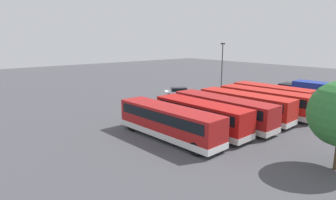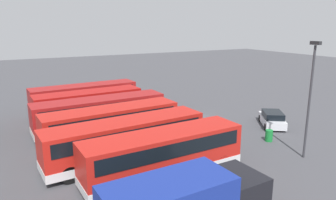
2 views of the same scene
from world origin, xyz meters
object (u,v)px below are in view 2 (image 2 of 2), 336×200
(bus_single_deck_fifth, at_px, (89,105))
(bus_single_deck_second, at_px, (126,139))
(bus_single_deck_fourth, at_px, (101,113))
(waste_bin_yellow, at_px, (269,136))
(car_hatchback_silver, at_px, (272,119))
(bus_single_deck_third, at_px, (112,124))
(bus_single_deck_sixth, at_px, (85,97))
(lamp_post_tall, at_px, (310,92))
(bus_single_deck_near_end, at_px, (164,153))

(bus_single_deck_fifth, bearing_deg, bus_single_deck_second, 178.77)
(bus_single_deck_fourth, xyz_separation_m, waste_bin_yellow, (-9.38, -11.23, -1.15))
(car_hatchback_silver, height_order, waste_bin_yellow, car_hatchback_silver)
(bus_single_deck_third, height_order, bus_single_deck_fifth, same)
(bus_single_deck_sixth, distance_m, lamp_post_tall, 22.88)
(car_hatchback_silver, bearing_deg, bus_single_deck_fourth, 65.34)
(bus_single_deck_third, distance_m, waste_bin_yellow, 12.82)
(bus_single_deck_second, xyz_separation_m, lamp_post_tall, (-5.57, -11.40, 3.20))
(bus_single_deck_third, xyz_separation_m, car_hatchback_silver, (-3.00, -14.64, -0.92))
(bus_single_deck_second, bearing_deg, waste_bin_yellow, -99.81)
(lamp_post_tall, bearing_deg, bus_single_deck_fifth, 34.38)
(bus_single_deck_fifth, distance_m, car_hatchback_silver, 17.77)
(bus_single_deck_third, bearing_deg, waste_bin_yellow, -116.71)
(bus_single_deck_near_end, distance_m, lamp_post_tall, 10.98)
(bus_single_deck_fifth, bearing_deg, bus_single_deck_near_end, -176.39)
(bus_single_deck_near_end, bearing_deg, bus_single_deck_sixth, 1.19)
(bus_single_deck_near_end, distance_m, waste_bin_yellow, 10.67)
(car_hatchback_silver, relative_size, waste_bin_yellow, 4.55)
(lamp_post_tall, relative_size, waste_bin_yellow, 8.71)
(car_hatchback_silver, bearing_deg, lamp_post_tall, 151.20)
(bus_single_deck_near_end, distance_m, bus_single_deck_fifth, 14.21)
(bus_single_deck_second, bearing_deg, bus_single_deck_sixth, -3.00)
(bus_single_deck_third, bearing_deg, bus_single_deck_sixth, -2.83)
(car_hatchback_silver, bearing_deg, waste_bin_yellow, 130.32)
(bus_single_deck_near_end, relative_size, bus_single_deck_fifth, 1.00)
(bus_single_deck_fourth, bearing_deg, bus_single_deck_third, 177.22)
(bus_single_deck_fourth, bearing_deg, lamp_post_tall, -139.64)
(lamp_post_tall, bearing_deg, bus_single_deck_near_end, 78.20)
(bus_single_deck_near_end, relative_size, lamp_post_tall, 1.26)
(lamp_post_tall, bearing_deg, bus_single_deck_fourth, 40.36)
(bus_single_deck_fourth, distance_m, car_hatchback_silver, 15.94)
(bus_single_deck_second, distance_m, bus_single_deck_third, 3.74)
(car_hatchback_silver, distance_m, lamp_post_tall, 8.29)
(bus_single_deck_third, height_order, lamp_post_tall, lamp_post_tall)
(bus_single_deck_second, relative_size, waste_bin_yellow, 12.15)
(lamp_post_tall, height_order, waste_bin_yellow, lamp_post_tall)
(waste_bin_yellow, bearing_deg, bus_single_deck_near_end, 97.66)
(waste_bin_yellow, bearing_deg, bus_single_deck_second, 80.19)
(bus_single_deck_near_end, xyz_separation_m, bus_single_deck_sixth, (17.85, 0.37, 0.00))
(bus_single_deck_fifth, bearing_deg, bus_single_deck_fourth, -177.10)
(bus_single_deck_sixth, bearing_deg, lamp_post_tall, -151.97)
(lamp_post_tall, xyz_separation_m, waste_bin_yellow, (3.56, -0.23, -4.35))
(bus_single_deck_second, xyz_separation_m, bus_single_deck_sixth, (14.43, -0.76, -0.00))
(bus_single_deck_third, height_order, car_hatchback_silver, bus_single_deck_third)
(bus_single_deck_third, xyz_separation_m, waste_bin_yellow, (-5.74, -11.41, -1.15))
(bus_single_deck_fifth, height_order, waste_bin_yellow, bus_single_deck_fifth)
(bus_single_deck_third, xyz_separation_m, bus_single_deck_fifth, (7.03, -0.01, -0.00))
(bus_single_deck_fourth, xyz_separation_m, bus_single_deck_fifth, (3.39, 0.17, -0.00))
(car_hatchback_silver, height_order, lamp_post_tall, lamp_post_tall)
(bus_single_deck_near_end, bearing_deg, car_hatchback_silver, -73.17)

